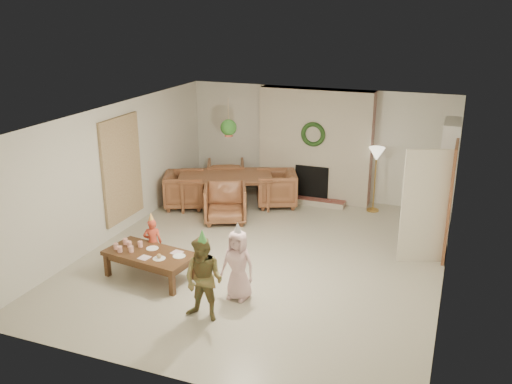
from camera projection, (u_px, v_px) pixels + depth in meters
The scene contains 56 objects.
floor at pixel (264, 257), 9.72m from camera, with size 7.00×7.00×0.00m, color #B7B29E.
ceiling at pixel (264, 117), 8.91m from camera, with size 7.00×7.00×0.00m, color white.
wall_back at pixel (318, 143), 12.40m from camera, with size 7.00×7.00×0.00m, color silver.
wall_front at pixel (157, 283), 6.22m from camera, with size 7.00×7.00×0.00m, color silver.
wall_left at pixel (114, 172), 10.33m from camera, with size 7.00×7.00×0.00m, color silver.
wall_right at pixel (451, 213), 8.30m from camera, with size 7.00×7.00×0.00m, color silver.
fireplace_mass at pixel (315, 145), 12.23m from camera, with size 2.50×0.40×2.50m, color maroon.
fireplace_hearth at pixel (309, 201), 12.30m from camera, with size 1.60×0.30×0.12m, color maroon.
fireplace_firebox at pixel (312, 182), 12.33m from camera, with size 0.75×0.12×0.75m, color black.
fireplace_wreath at pixel (313, 134), 11.93m from camera, with size 0.54×0.54×0.10m, color #183714.
floor_lamp_base at pixel (373, 210), 11.89m from camera, with size 0.26×0.26×0.03m, color gold.
floor_lamp_post at pixel (375, 182), 11.68m from camera, with size 0.03×0.03×1.26m, color gold.
floor_lamp_shade at pixel (377, 154), 11.49m from camera, with size 0.34×0.34×0.28m, color beige.
bookshelf_carcass at pixel (447, 178), 10.43m from camera, with size 0.30×1.00×2.20m, color white.
bookshelf_shelf_a at pixel (442, 210), 10.65m from camera, with size 0.30×0.92×0.03m, color white.
bookshelf_shelf_b at pixel (444, 191), 10.52m from camera, with size 0.30×0.92×0.03m, color white.
bookshelf_shelf_c at pixel (446, 171), 10.39m from camera, with size 0.30×0.92×0.03m, color white.
bookshelf_shelf_d at pixel (449, 150), 10.26m from camera, with size 0.30×0.92×0.03m, color white.
books_row_lower at pixel (441, 206), 10.48m from camera, with size 0.20×0.40×0.24m, color #A81F2A.
books_row_mid at pixel (444, 183), 10.53m from camera, with size 0.20×0.44×0.24m, color #25538A.
books_row_upper at pixel (446, 165), 10.27m from camera, with size 0.20×0.36×0.22m, color olive.
door_frame at pixel (450, 202), 9.45m from camera, with size 0.05×0.86×2.04m, color brown.
door_leaf at pixel (425, 207), 9.25m from camera, with size 0.05×0.80×2.00m, color beige.
curtain_panel at pixel (122, 169), 10.49m from camera, with size 0.06×1.20×2.00m, color tan.
dining_table at pixel (226, 191), 12.05m from camera, with size 2.01×1.12×0.71m, color brown.
dining_chair_near at pixel (225, 203), 11.20m from camera, with size 0.83×0.86×0.78m, color brown.
dining_chair_far at pixel (226, 177), 12.87m from camera, with size 0.83×0.86×0.78m, color brown.
dining_chair_left at pixel (185, 190), 12.00m from camera, with size 0.83×0.86×0.78m, color brown.
dining_chair_right at pixel (276, 189), 12.09m from camera, with size 0.83×0.86×0.78m, color brown.
hanging_plant_cord at pixel (228, 116), 10.78m from camera, with size 0.01×0.01×0.70m, color tan.
hanging_plant_pot at pixel (229, 133), 10.90m from camera, with size 0.16×0.16×0.12m, color #964430.
hanging_plant_foliage at pixel (229, 127), 10.86m from camera, with size 0.32×0.32×0.32m, color #1E4D19.
coffee_table_top at pixel (150, 254), 8.87m from camera, with size 1.45×0.73×0.07m, color #4D3019.
coffee_table_apron at pixel (150, 259), 8.90m from camera, with size 1.34×0.61×0.09m, color #4D3019.
coffee_leg_fl at pixel (107, 265), 9.00m from camera, with size 0.08×0.08×0.38m, color #4D3019.
coffee_leg_fr at pixel (172, 284), 8.40m from camera, with size 0.08×0.08×0.38m, color #4D3019.
coffee_leg_bl at pixel (132, 252), 9.49m from camera, with size 0.08×0.08×0.38m, color #4D3019.
coffee_leg_br at pixel (195, 268), 8.89m from camera, with size 0.08×0.08×0.38m, color #4D3019.
cup_a at pixel (116, 246), 8.96m from camera, with size 0.08×0.08×0.10m, color white.
cup_b at pixel (125, 241), 9.15m from camera, with size 0.08×0.08×0.10m, color white.
cup_c at pixel (120, 249), 8.86m from camera, with size 0.08×0.08×0.10m, color white.
cup_d at pixel (129, 244), 9.04m from camera, with size 0.08×0.08×0.10m, color white.
cup_e at pixel (131, 249), 8.86m from camera, with size 0.08×0.08×0.10m, color white.
cup_f at pixel (140, 244), 9.04m from camera, with size 0.08×0.08×0.10m, color white.
plate_a at pixel (152, 248), 9.00m from camera, with size 0.20×0.20×0.01m, color white.
plate_b at pixel (159, 258), 8.64m from camera, with size 0.20×0.20×0.01m, color white.
plate_c at pixel (179, 256), 8.72m from camera, with size 0.20×0.20×0.01m, color white.
food_scoop at pixel (159, 256), 8.63m from camera, with size 0.08×0.08×0.08m, color tan.
napkin_left at pixel (144, 258), 8.67m from camera, with size 0.17×0.17×0.01m, color #D89FB8.
napkin_right at pixel (177, 253), 8.85m from camera, with size 0.17×0.17×0.01m, color #D89FB8.
child_red at pixel (153, 243), 9.27m from camera, with size 0.31×0.20×0.85m, color #BE3F28.
party_hat_red at pixel (151, 217), 9.12m from camera, with size 0.12×0.12×0.16m, color #DBE04A.
child_plaid at pixel (204, 280), 7.64m from camera, with size 0.59×0.46×1.22m, color brown.
party_hat_plaid at pixel (202, 236), 7.43m from camera, with size 0.14×0.14×0.20m, color green.
child_pink at pixel (238, 265), 8.22m from camera, with size 0.53×0.35×1.09m, color beige.
party_hat_pink at pixel (238, 228), 8.02m from camera, with size 0.14×0.14×0.20m, color #AEAFB5.
Camera 1 is at (3.02, -8.29, 4.24)m, focal length 38.73 mm.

